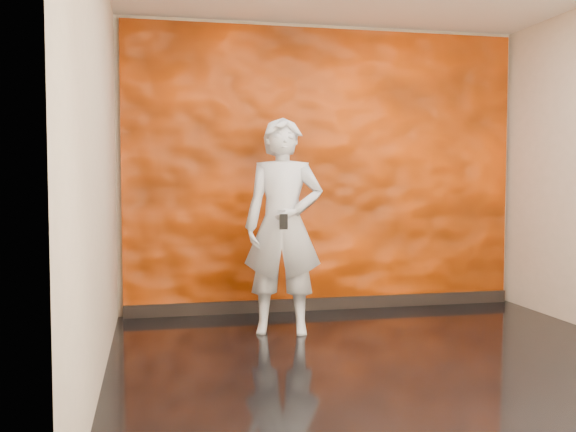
% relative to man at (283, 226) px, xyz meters
% --- Properties ---
extents(room, '(4.02, 4.02, 2.81)m').
position_rel_man_xyz_m(room, '(0.60, -1.09, 0.50)').
color(room, black).
rests_on(room, ground).
extents(feature_wall, '(3.90, 0.06, 2.75)m').
position_rel_man_xyz_m(feature_wall, '(0.60, 0.87, 0.48)').
color(feature_wall, '#F84902').
rests_on(feature_wall, ground).
extents(baseboard, '(3.90, 0.04, 0.12)m').
position_rel_man_xyz_m(baseboard, '(0.60, 0.83, -0.84)').
color(baseboard, black).
rests_on(baseboard, ground).
extents(man, '(0.74, 0.58, 1.80)m').
position_rel_man_xyz_m(man, '(0.00, 0.00, 0.00)').
color(man, '#A3AAB4').
rests_on(man, ground).
extents(phone, '(0.07, 0.02, 0.12)m').
position_rel_man_xyz_m(phone, '(-0.05, -0.27, 0.06)').
color(phone, black).
rests_on(phone, man).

